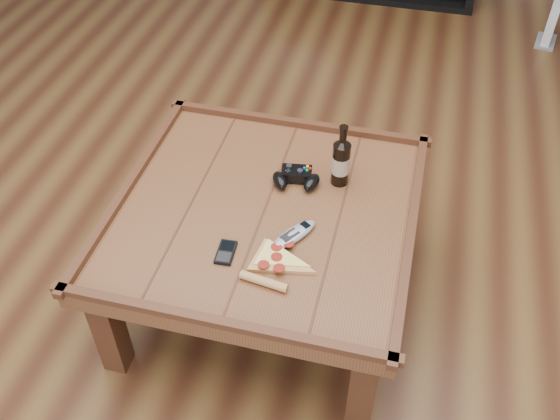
% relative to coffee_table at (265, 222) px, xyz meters
% --- Properties ---
extents(ground, '(6.00, 6.00, 0.00)m').
position_rel_coffee_table_xyz_m(ground, '(0.00, 0.00, -0.39)').
color(ground, '#402112').
rests_on(ground, ground).
extents(coffee_table, '(1.03, 1.03, 0.48)m').
position_rel_coffee_table_xyz_m(coffee_table, '(0.00, 0.00, 0.00)').
color(coffee_table, '#563018').
rests_on(coffee_table, ground).
extents(beer_bottle, '(0.06, 0.06, 0.24)m').
position_rel_coffee_table_xyz_m(beer_bottle, '(0.22, 0.20, 0.16)').
color(beer_bottle, black).
rests_on(beer_bottle, coffee_table).
extents(game_controller, '(0.19, 0.14, 0.05)m').
position_rel_coffee_table_xyz_m(game_controller, '(0.07, 0.15, 0.08)').
color(game_controller, black).
rests_on(game_controller, coffee_table).
extents(pizza_slice, '(0.20, 0.29, 0.03)m').
position_rel_coffee_table_xyz_m(pizza_slice, '(0.09, -0.23, 0.07)').
color(pizza_slice, tan).
rests_on(pizza_slice, coffee_table).
extents(smartphone, '(0.06, 0.10, 0.01)m').
position_rel_coffee_table_xyz_m(smartphone, '(-0.07, -0.22, 0.07)').
color(smartphone, black).
rests_on(smartphone, coffee_table).
extents(remote_control, '(0.15, 0.19, 0.03)m').
position_rel_coffee_table_xyz_m(remote_control, '(0.12, -0.11, 0.07)').
color(remote_control, '#9398A0').
rests_on(remote_control, coffee_table).
extents(game_console, '(0.14, 0.21, 0.25)m').
position_rel_coffee_table_xyz_m(game_console, '(1.14, 2.28, -0.28)').
color(game_console, gray).
rests_on(game_console, ground).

